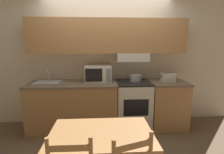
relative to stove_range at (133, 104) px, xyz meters
The scene contains 10 objects.
ground_plane 0.74m from the stove_range, 145.87° to the left, with size 16.00×16.00×0.00m, color brown.
wall_back 1.18m from the stove_range, 150.93° to the left, with size 5.40×0.38×2.55m.
lower_counter_main 1.16m from the stove_range, behind, with size 1.66×0.70×0.91m.
lower_counter_right_stub 0.68m from the stove_range, ahead, with size 0.70×0.70×0.91m.
stove_range is the anchor object (origin of this frame).
cooking_pot 0.54m from the stove_range, 50.57° to the left, with size 0.31×0.23×0.13m.
microwave 0.92m from the stove_range, behind, with size 0.51×0.38×0.31m.
toaster 0.87m from the stove_range, ahead, with size 0.27×0.16×0.17m.
sink_basin 1.70m from the stove_range, behind, with size 0.46×0.35×0.23m.
dining_table 1.73m from the stove_range, 111.47° to the right, with size 1.06×0.70×0.74m.
Camera 1 is at (-0.14, -3.59, 1.65)m, focal length 28.00 mm.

